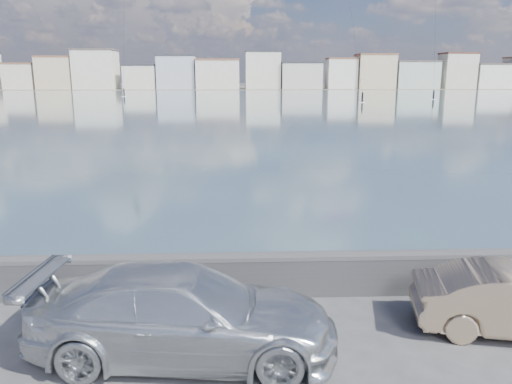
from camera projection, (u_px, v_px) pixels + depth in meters
ground at (210, 360)px, 9.07m from camera, size 700.00×700.00×0.00m
bay_water at (233, 102)px, 98.09m from camera, size 500.00×177.00×0.00m
far_shore_strip at (234, 88)px, 203.65m from camera, size 500.00×60.00×0.00m
seawall at (215, 273)px, 11.57m from camera, size 400.00×0.36×1.08m
far_buildings at (237, 73)px, 188.71m from camera, size 240.79×13.26×14.60m
car_silver at (184, 313)px, 9.10m from camera, size 5.78×2.74×1.63m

